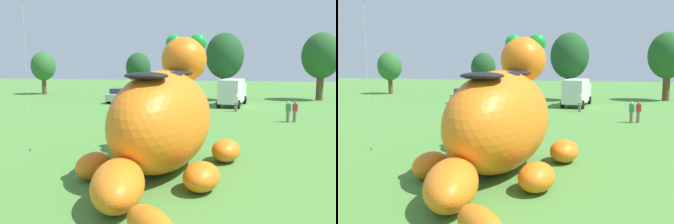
% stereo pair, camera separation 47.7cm
% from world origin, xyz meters
% --- Properties ---
extents(ground_plane, '(160.00, 160.00, 0.00)m').
position_xyz_m(ground_plane, '(0.00, 0.00, 0.00)').
color(ground_plane, '#4C8438').
extents(giant_inflatable_creature, '(6.65, 12.33, 6.23)m').
position_xyz_m(giant_inflatable_creature, '(0.87, -0.93, 2.28)').
color(giant_inflatable_creature, orange).
rests_on(giant_inflatable_creature, ground).
extents(car_silver, '(2.21, 4.23, 1.72)m').
position_xyz_m(car_silver, '(-10.54, 24.31, 0.86)').
color(car_silver, '#B7BABF').
rests_on(car_silver, ground).
extents(car_yellow, '(2.54, 4.36, 1.72)m').
position_xyz_m(car_yellow, '(-7.22, 24.16, 0.86)').
color(car_yellow, yellow).
rests_on(car_yellow, ground).
extents(car_green, '(2.40, 4.31, 1.72)m').
position_xyz_m(car_green, '(-3.78, 23.43, 0.86)').
color(car_green, '#1E7238').
rests_on(car_green, ground).
extents(box_truck, '(3.07, 6.62, 2.95)m').
position_xyz_m(box_truck, '(2.78, 24.10, 1.60)').
color(box_truck, silver).
rests_on(box_truck, ground).
extents(tree_far_left, '(3.60, 3.60, 6.38)m').
position_xyz_m(tree_far_left, '(-25.80, 33.03, 4.17)').
color(tree_far_left, brown).
rests_on(tree_far_left, ground).
extents(tree_left, '(3.46, 3.46, 6.14)m').
position_xyz_m(tree_left, '(-10.69, 32.49, 4.02)').
color(tree_left, brown).
rests_on(tree_left, ground).
extents(tree_mid_left, '(4.76, 4.76, 8.45)m').
position_xyz_m(tree_mid_left, '(1.44, 29.84, 5.53)').
color(tree_mid_left, brown).
rests_on(tree_mid_left, ground).
extents(tree_centre_left, '(4.80, 4.80, 8.52)m').
position_xyz_m(tree_centre_left, '(13.28, 32.61, 5.57)').
color(tree_centre_left, brown).
rests_on(tree_centre_left, ground).
extents(spectator_near_inflatable, '(0.38, 0.26, 1.71)m').
position_xyz_m(spectator_near_inflatable, '(8.17, 14.01, 0.85)').
color(spectator_near_inflatable, '#726656').
rests_on(spectator_near_inflatable, ground).
extents(spectator_mid_field, '(0.38, 0.26, 1.71)m').
position_xyz_m(spectator_mid_field, '(3.34, 19.22, 0.85)').
color(spectator_mid_field, '#726656').
rests_on(spectator_mid_field, ground).
extents(spectator_by_cars, '(0.38, 0.26, 1.71)m').
position_xyz_m(spectator_by_cars, '(-1.43, 8.55, 0.85)').
color(spectator_by_cars, black).
rests_on(spectator_by_cars, ground).
extents(spectator_wandering, '(0.38, 0.26, 1.71)m').
position_xyz_m(spectator_wandering, '(7.63, 13.74, 0.85)').
color(spectator_wandering, '#726656').
rests_on(spectator_wandering, ground).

